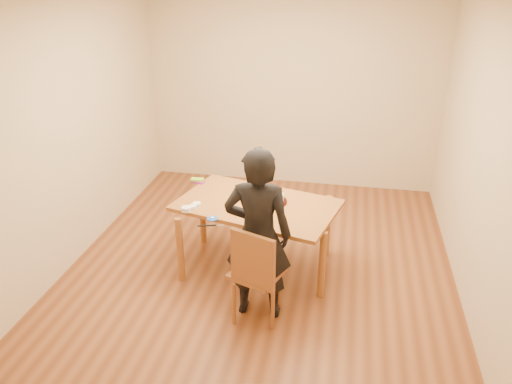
% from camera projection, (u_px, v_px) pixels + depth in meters
% --- Properties ---
extents(room_shell, '(4.00, 4.50, 2.70)m').
position_uv_depth(room_shell, '(268.00, 134.00, 5.13)').
color(room_shell, brown).
rests_on(room_shell, ground).
extents(dining_table, '(1.75, 1.29, 0.04)m').
position_uv_depth(dining_table, '(257.00, 205.00, 5.03)').
color(dining_table, brown).
rests_on(dining_table, floor).
extents(dining_chair, '(0.52, 0.52, 0.04)m').
position_uv_depth(dining_chair, '(257.00, 273.00, 4.43)').
color(dining_chair, brown).
rests_on(dining_chair, floor).
extents(cake_plate, '(0.27, 0.27, 0.02)m').
position_uv_depth(cake_plate, '(274.00, 201.00, 5.04)').
color(cake_plate, '#AC0E0B').
rests_on(cake_plate, dining_table).
extents(cake, '(0.20, 0.20, 0.06)m').
position_uv_depth(cake, '(274.00, 198.00, 5.02)').
color(cake, white).
rests_on(cake, cake_plate).
extents(frosting_dome, '(0.20, 0.20, 0.03)m').
position_uv_depth(frosting_dome, '(274.00, 194.00, 5.01)').
color(frosting_dome, white).
rests_on(frosting_dome, cake).
extents(frosting_tub, '(0.10, 0.10, 0.09)m').
position_uv_depth(frosting_tub, '(253.00, 221.00, 4.60)').
color(frosting_tub, white).
rests_on(frosting_tub, dining_table).
extents(frosting_lid, '(0.10, 0.10, 0.01)m').
position_uv_depth(frosting_lid, '(212.00, 219.00, 4.72)').
color(frosting_lid, '#1B4EB0').
rests_on(frosting_lid, dining_table).
extents(frosting_dollop, '(0.04, 0.04, 0.02)m').
position_uv_depth(frosting_dollop, '(212.00, 217.00, 4.71)').
color(frosting_dollop, white).
rests_on(frosting_dollop, frosting_lid).
extents(ramekin_green, '(0.09, 0.09, 0.04)m').
position_uv_depth(ramekin_green, '(186.00, 209.00, 4.86)').
color(ramekin_green, white).
rests_on(ramekin_green, dining_table).
extents(ramekin_yellow, '(0.08, 0.08, 0.04)m').
position_uv_depth(ramekin_yellow, '(197.00, 205.00, 4.96)').
color(ramekin_yellow, white).
rests_on(ramekin_yellow, dining_table).
extents(ramekin_multi, '(0.08, 0.08, 0.04)m').
position_uv_depth(ramekin_multi, '(193.00, 207.00, 4.90)').
color(ramekin_multi, white).
rests_on(ramekin_multi, dining_table).
extents(candy_box_pink, '(0.15, 0.10, 0.02)m').
position_uv_depth(candy_box_pink, '(198.00, 182.00, 5.49)').
color(candy_box_pink, '#CC3097').
rests_on(candy_box_pink, dining_table).
extents(candy_box_green, '(0.14, 0.08, 0.02)m').
position_uv_depth(candy_box_green, '(197.00, 180.00, 5.49)').
color(candy_box_green, green).
rests_on(candy_box_green, candy_box_pink).
extents(spatula, '(0.18, 0.06, 0.01)m').
position_uv_depth(spatula, '(207.00, 226.00, 4.60)').
color(spatula, black).
rests_on(spatula, dining_table).
extents(person, '(0.60, 0.41, 1.62)m').
position_uv_depth(person, '(258.00, 235.00, 4.32)').
color(person, black).
rests_on(person, floor).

